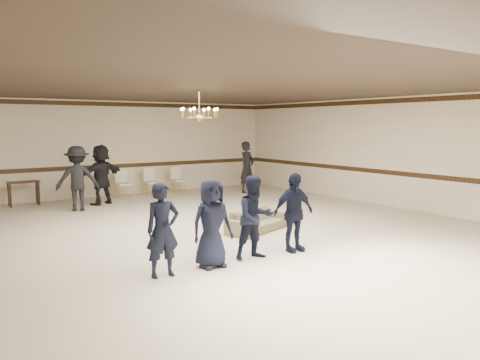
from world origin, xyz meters
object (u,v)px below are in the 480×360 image
at_px(boy_a, 163,230).
at_px(settee, 258,220).
at_px(adult_right, 247,167).
at_px(banquet_chair_left, 123,184).
at_px(boy_c, 255,217).
at_px(adult_left, 77,179).
at_px(banquet_chair_right, 178,180).
at_px(chandelier, 199,104).
at_px(banquet_chair_mid, 152,182).
at_px(boy_b, 212,223).
at_px(boy_d, 294,212).
at_px(console_table, 24,193).
at_px(adult_mid, 101,175).

xyz_separation_m(boy_a, settee, (3.19, 1.80, -0.50)).
bearing_deg(adult_right, banquet_chair_left, 142.97).
xyz_separation_m(boy_c, adult_left, (-1.23, 6.70, 0.15)).
bearing_deg(boy_c, banquet_chair_right, 77.23).
height_order(chandelier, boy_c, chandelier).
relative_size(chandelier, banquet_chair_mid, 1.01).
bearing_deg(boy_b, boy_d, 2.16).
height_order(boy_d, adult_left, adult_left).
height_order(chandelier, boy_d, chandelier).
xyz_separation_m(banquet_chair_left, console_table, (-3.00, 0.20, -0.09)).
bearing_deg(chandelier, boy_c, -100.82).
bearing_deg(adult_left, banquet_chair_left, -125.56).
relative_size(boy_a, boy_b, 1.00).
xyz_separation_m(settee, adult_right, (3.38, 5.20, 0.66)).
relative_size(boy_a, boy_d, 1.00).
distance_m(boy_b, banquet_chair_right, 8.99).
relative_size(boy_c, console_table, 1.71).
height_order(banquet_chair_left, banquet_chair_mid, same).
xyz_separation_m(adult_left, banquet_chair_right, (3.90, 1.54, -0.44)).
bearing_deg(banquet_chair_left, boy_b, -101.17).
bearing_deg(boy_b, boy_c, 2.16).
bearing_deg(chandelier, console_table, 117.93).
distance_m(boy_a, adult_mid, 7.55).
height_order(boy_a, banquet_chair_left, boy_a).
bearing_deg(boy_d, adult_mid, 102.79).
bearing_deg(boy_d, console_table, 114.28).
xyz_separation_m(settee, banquet_chair_right, (1.28, 6.44, 0.21)).
distance_m(boy_d, settee, 1.93).
distance_m(boy_c, adult_mid, 7.41).
bearing_deg(settee, boy_d, -125.68).
distance_m(boy_b, boy_c, 0.90).
relative_size(chandelier, boy_a, 0.63).
bearing_deg(boy_d, boy_a, -176.63).
height_order(settee, console_table, console_table).
bearing_deg(chandelier, adult_right, 43.73).
relative_size(chandelier, boy_d, 0.63).
bearing_deg(boy_c, boy_a, -174.79).
bearing_deg(adult_right, banquet_chair_mid, 137.98).
relative_size(boy_b, boy_c, 1.00).
height_order(boy_d, adult_mid, adult_mid).
distance_m(boy_c, adult_right, 8.47).
xyz_separation_m(banquet_chair_left, banquet_chair_right, (2.00, 0.00, 0.00)).
relative_size(boy_b, adult_mid, 0.83).
height_order(boy_b, console_table, boy_b).
bearing_deg(banquet_chair_right, boy_a, -121.34).
height_order(boy_c, adult_left, adult_left).
height_order(banquet_chair_left, banquet_chair_right, same).
xyz_separation_m(settee, console_table, (-3.72, 6.64, 0.12)).
relative_size(chandelier, boy_b, 0.63).
bearing_deg(boy_d, adult_right, 64.42).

